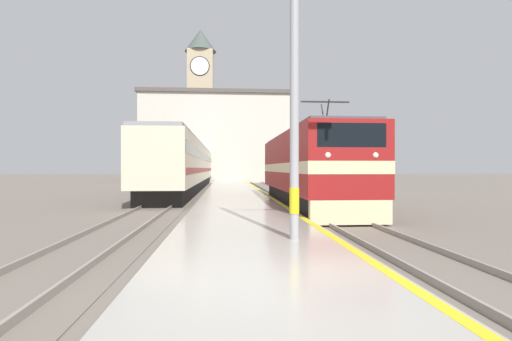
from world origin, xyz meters
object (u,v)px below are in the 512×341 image
locomotive_train (308,169)px  clock_tower (201,100)px  passenger_train (192,166)px  catenary_mast (301,75)px

locomotive_train → clock_tower: clock_tower is taller
passenger_train → catenary_mast: 31.86m
locomotive_train → clock_tower: 51.75m
locomotive_train → clock_tower: (-8.36, 49.66, 11.91)m
passenger_train → clock_tower: (-0.91, 28.85, 11.62)m
locomotive_train → passenger_train: bearing=109.7°
locomotive_train → catenary_mast: size_ratio=1.91×
passenger_train → catenary_mast: bearing=-80.8°
locomotive_train → catenary_mast: (-2.37, -10.59, 2.19)m
passenger_train → clock_tower: size_ratio=1.69×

